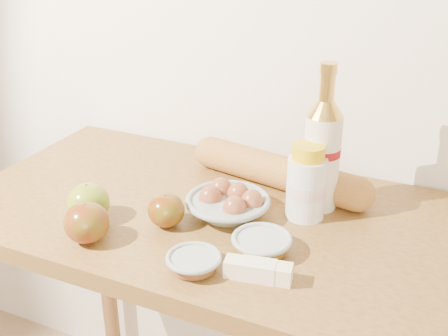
{
  "coord_description": "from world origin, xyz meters",
  "views": [
    {
      "loc": [
        0.42,
        0.23,
        1.5
      ],
      "look_at": [
        0.0,
        1.15,
        1.02
      ],
      "focal_mm": 45.0,
      "sensor_mm": 36.0,
      "label": 1
    }
  ],
  "objects_px": {
    "bourbon_bottle": "(322,152)",
    "cream_bottle": "(306,184)",
    "table": "(230,261)",
    "baguette": "(278,171)",
    "egg_bowl": "(229,204)"
  },
  "relations": [
    {
      "from": "bourbon_bottle",
      "to": "cream_bottle",
      "type": "xyz_separation_m",
      "value": [
        -0.01,
        -0.05,
        -0.05
      ]
    },
    {
      "from": "table",
      "to": "baguette",
      "type": "relative_size",
      "value": 2.54
    },
    {
      "from": "cream_bottle",
      "to": "egg_bowl",
      "type": "distance_m",
      "value": 0.17
    },
    {
      "from": "egg_bowl",
      "to": "baguette",
      "type": "relative_size",
      "value": 0.48
    },
    {
      "from": "egg_bowl",
      "to": "bourbon_bottle",
      "type": "bearing_deg",
      "value": 35.52
    },
    {
      "from": "baguette",
      "to": "egg_bowl",
      "type": "bearing_deg",
      "value": -96.37
    },
    {
      "from": "cream_bottle",
      "to": "egg_bowl",
      "type": "height_order",
      "value": "cream_bottle"
    },
    {
      "from": "table",
      "to": "baguette",
      "type": "distance_m",
      "value": 0.23
    },
    {
      "from": "baguette",
      "to": "table",
      "type": "bearing_deg",
      "value": -96.69
    },
    {
      "from": "bourbon_bottle",
      "to": "egg_bowl",
      "type": "height_order",
      "value": "bourbon_bottle"
    },
    {
      "from": "bourbon_bottle",
      "to": "egg_bowl",
      "type": "distance_m",
      "value": 0.22
    },
    {
      "from": "cream_bottle",
      "to": "baguette",
      "type": "xyz_separation_m",
      "value": [
        -0.1,
        0.1,
        -0.04
      ]
    },
    {
      "from": "cream_bottle",
      "to": "baguette",
      "type": "bearing_deg",
      "value": 153.72
    },
    {
      "from": "bourbon_bottle",
      "to": "cream_bottle",
      "type": "relative_size",
      "value": 1.96
    },
    {
      "from": "bourbon_bottle",
      "to": "baguette",
      "type": "bearing_deg",
      "value": 148.97
    }
  ]
}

